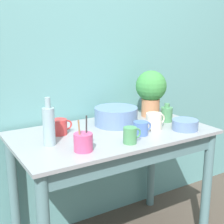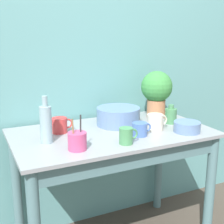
# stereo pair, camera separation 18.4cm
# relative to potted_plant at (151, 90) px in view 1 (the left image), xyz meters

# --- Properties ---
(wall_back) EXTENTS (6.00, 0.05, 2.40)m
(wall_back) POSITION_rel_potted_plant_xyz_m (-0.42, 0.23, 0.21)
(wall_back) COLOR #609E9E
(wall_back) RESTS_ON ground_plane
(counter_table) EXTENTS (1.18, 0.67, 0.80)m
(counter_table) POSITION_rel_potted_plant_xyz_m (-0.42, -0.18, -0.36)
(counter_table) COLOR slate
(counter_table) RESTS_ON ground_plane
(potted_plant) EXTENTS (0.21, 0.21, 0.32)m
(potted_plant) POSITION_rel_potted_plant_xyz_m (0.00, 0.00, 0.00)
(potted_plant) COLOR tan
(potted_plant) RESTS_ON counter_table
(bowl_wash_large) EXTENTS (0.28, 0.28, 0.11)m
(bowl_wash_large) POSITION_rel_potted_plant_xyz_m (-0.32, -0.05, -0.13)
(bowl_wash_large) COLOR #6684B2
(bowl_wash_large) RESTS_ON counter_table
(bottle_tall) EXTENTS (0.06, 0.06, 0.26)m
(bottle_tall) POSITION_rel_potted_plant_xyz_m (-0.82, -0.19, -0.08)
(bottle_tall) COLOR #93B2BC
(bottle_tall) RESTS_ON counter_table
(bottle_short) EXTENTS (0.08, 0.08, 0.12)m
(bottle_short) POSITION_rel_potted_plant_xyz_m (0.01, -0.17, -0.14)
(bottle_short) COLOR #4C8C59
(bottle_short) RESTS_ON counter_table
(mug_blue) EXTENTS (0.12, 0.09, 0.08)m
(mug_blue) POSITION_rel_potted_plant_xyz_m (-0.31, -0.30, -0.15)
(mug_blue) COLOR #4C70B7
(mug_blue) RESTS_ON counter_table
(mug_cream) EXTENTS (0.14, 0.10, 0.10)m
(mug_cream) POSITION_rel_potted_plant_xyz_m (-0.16, -0.24, -0.14)
(mug_cream) COLOR beige
(mug_cream) RESTS_ON counter_table
(mug_red) EXTENTS (0.13, 0.09, 0.09)m
(mug_red) POSITION_rel_potted_plant_xyz_m (-0.70, -0.05, -0.15)
(mug_red) COLOR #C63838
(mug_red) RESTS_ON counter_table
(mug_green) EXTENTS (0.11, 0.07, 0.09)m
(mug_green) POSITION_rel_potted_plant_xyz_m (-0.44, -0.39, -0.15)
(mug_green) COLOR #4C935B
(mug_green) RESTS_ON counter_table
(bowl_small_blue) EXTENTS (0.16, 0.16, 0.06)m
(bowl_small_blue) POSITION_rel_potted_plant_xyz_m (-0.02, -0.36, -0.16)
(bowl_small_blue) COLOR #6684B2
(bowl_small_blue) RESTS_ON counter_table
(utensil_cup) EXTENTS (0.10, 0.10, 0.18)m
(utensil_cup) POSITION_rel_potted_plant_xyz_m (-0.70, -0.36, -0.14)
(utensil_cup) COLOR #CC4C7F
(utensil_cup) RESTS_ON counter_table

